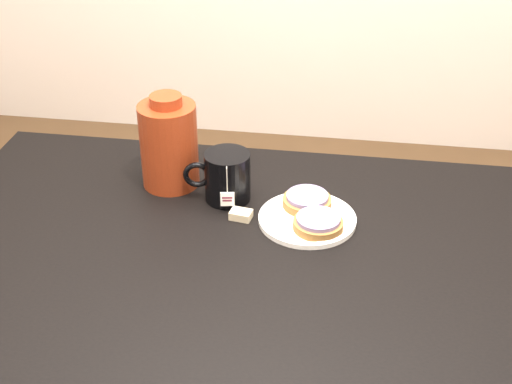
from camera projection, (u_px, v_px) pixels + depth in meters
table at (256, 291)px, 1.44m from camera, size 1.40×0.90×0.75m
plate at (307, 218)px, 1.50m from camera, size 0.21×0.21×0.02m
bagel_back at (307, 200)px, 1.53m from camera, size 0.11×0.11×0.03m
bagel_front at (318, 223)px, 1.46m from camera, size 0.12×0.12×0.03m
mug at (226, 176)px, 1.55m from camera, size 0.16×0.12×0.11m
teabag_pouch at (241, 215)px, 1.51m from camera, size 0.05×0.04×0.02m
bagel_package at (169, 144)px, 1.59m from camera, size 0.15×0.15×0.22m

